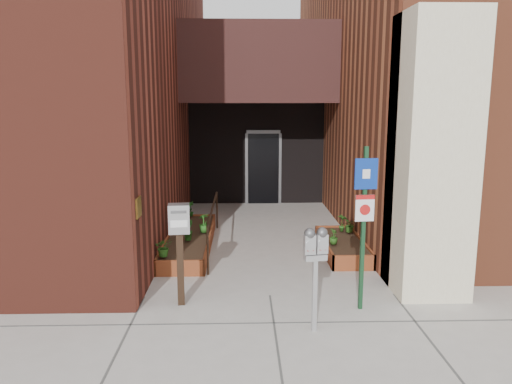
{
  "coord_description": "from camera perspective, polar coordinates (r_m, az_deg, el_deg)",
  "views": [
    {
      "loc": [
        -0.43,
        -7.52,
        3.09
      ],
      "look_at": [
        -0.17,
        1.8,
        1.35
      ],
      "focal_mm": 35.0,
      "sensor_mm": 36.0,
      "label": 1
    }
  ],
  "objects": [
    {
      "name": "planter_right",
      "position": [
        10.36,
        9.83,
        -6.19
      ],
      "size": [
        0.8,
        2.2,
        0.3
      ],
      "color": "brown",
      "rests_on": "ground"
    },
    {
      "name": "shrub_left_d",
      "position": [
        12.17,
        -7.47,
        -1.91
      ],
      "size": [
        0.27,
        0.27,
        0.37
      ],
      "primitive_type": "imported",
      "rotation": [
        0.0,
        0.0,
        5.35
      ],
      "color": "#1F5C1A",
      "rests_on": "planter_left"
    },
    {
      "name": "shrub_left_b",
      "position": [
        10.14,
        -7.78,
        -4.32
      ],
      "size": [
        0.25,
        0.25,
        0.41
      ],
      "primitive_type": "imported",
      "rotation": [
        0.0,
        0.0,
        1.69
      ],
      "color": "#225B1A",
      "rests_on": "planter_left"
    },
    {
      "name": "ground",
      "position": [
        8.14,
        1.6,
        -11.75
      ],
      "size": [
        80.0,
        80.0,
        0.0
      ],
      "primitive_type": "plane",
      "color": "#9E9991",
      "rests_on": "ground"
    },
    {
      "name": "shrub_left_c",
      "position": [
        10.68,
        -5.96,
        -3.53
      ],
      "size": [
        0.31,
        0.31,
        0.4
      ],
      "primitive_type": "imported",
      "rotation": [
        0.0,
        0.0,
        3.74
      ],
      "color": "#25601B",
      "rests_on": "planter_left"
    },
    {
      "name": "shrub_left_a",
      "position": [
        9.17,
        -10.49,
        -6.21
      ],
      "size": [
        0.38,
        0.38,
        0.35
      ],
      "primitive_type": "imported",
      "rotation": [
        0.0,
        0.0,
        0.24
      ],
      "color": "#2A611B",
      "rests_on": "planter_left"
    },
    {
      "name": "architecture",
      "position": [
        14.54,
        -0.64,
        18.01
      ],
      "size": [
        20.0,
        14.6,
        10.0
      ],
      "color": "maroon",
      "rests_on": "ground"
    },
    {
      "name": "payment_dropbox",
      "position": [
        7.54,
        -8.75,
        -4.64
      ],
      "size": [
        0.33,
        0.27,
        1.57
      ],
      "color": "black",
      "rests_on": "ground"
    },
    {
      "name": "parking_meter",
      "position": [
        6.66,
        6.81,
        -6.78
      ],
      "size": [
        0.33,
        0.18,
        1.44
      ],
      "color": "#B1B1B3",
      "rests_on": "ground"
    },
    {
      "name": "shrub_right_c",
      "position": [
        10.8,
        10.67,
        -3.73
      ],
      "size": [
        0.36,
        0.36,
        0.32
      ],
      "primitive_type": "imported",
      "rotation": [
        0.0,
        0.0,
        4.43
      ],
      "color": "#254F16",
      "rests_on": "planter_right"
    },
    {
      "name": "handrail",
      "position": [
        10.46,
        -4.95,
        -2.44
      ],
      "size": [
        0.04,
        3.34,
        0.9
      ],
      "color": "black",
      "rests_on": "ground"
    },
    {
      "name": "planter_left",
      "position": [
        10.7,
        -7.57,
        -5.59
      ],
      "size": [
        0.9,
        3.6,
        0.3
      ],
      "color": "brown",
      "rests_on": "ground"
    },
    {
      "name": "sign_post",
      "position": [
        7.36,
        12.27,
        -2.18
      ],
      "size": [
        0.33,
        0.09,
        2.44
      ],
      "color": "#153A1F",
      "rests_on": "ground"
    },
    {
      "name": "shrub_right_a",
      "position": [
        9.9,
        8.86,
        -5.04
      ],
      "size": [
        0.22,
        0.22,
        0.3
      ],
      "primitive_type": "imported",
      "rotation": [
        0.0,
        0.0,
        1.18
      ],
      "color": "#244F16",
      "rests_on": "planter_right"
    },
    {
      "name": "shrub_right_b",
      "position": [
        10.86,
        9.83,
        -3.46
      ],
      "size": [
        0.28,
        0.28,
        0.38
      ],
      "primitive_type": "imported",
      "rotation": [
        0.0,
        0.0,
        2.44
      ],
      "color": "#2A601B",
      "rests_on": "planter_right"
    }
  ]
}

